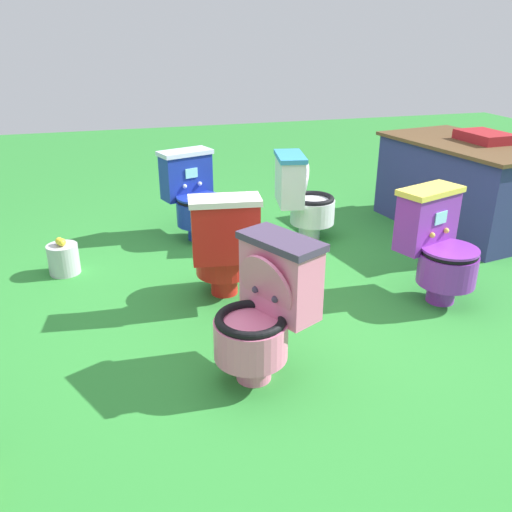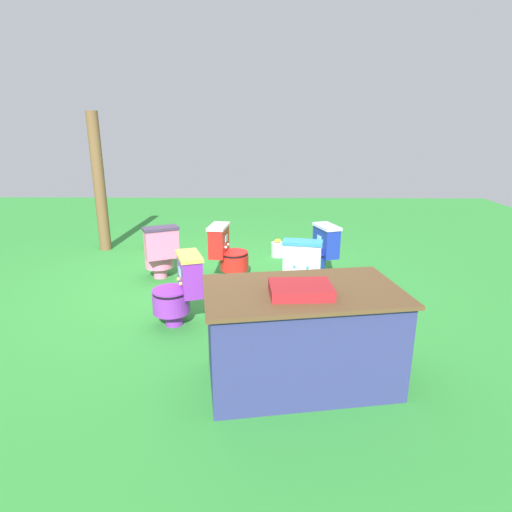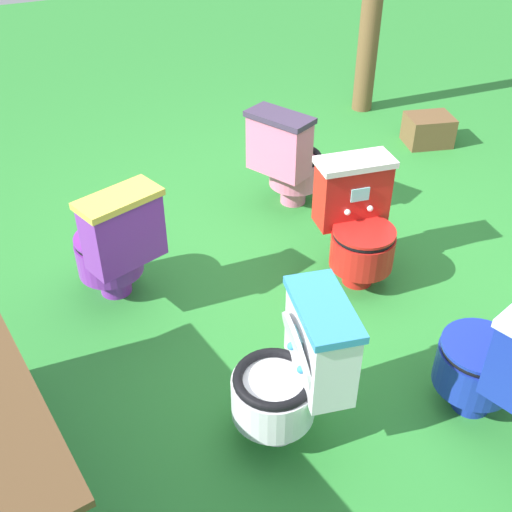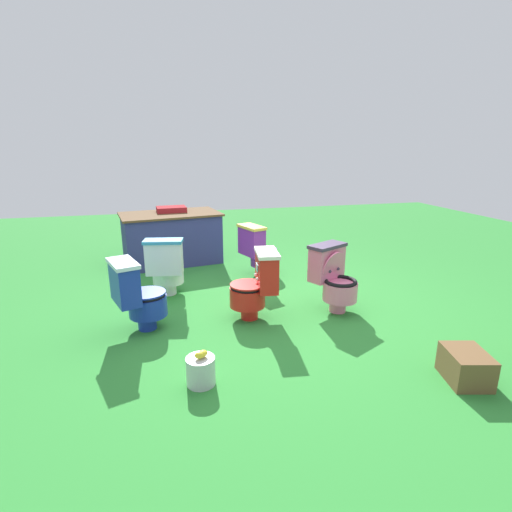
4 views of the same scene
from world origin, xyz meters
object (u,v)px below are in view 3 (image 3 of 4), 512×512
small_crate (428,130)px  toilet_purple (115,244)px  toilet_white (295,371)px  toilet_blue (500,357)px  toilet_pink (288,158)px  toilet_red (358,223)px

small_crate → toilet_purple: bearing=107.8°
toilet_purple → small_crate: toilet_purple is taller
toilet_white → small_crate: size_ratio=2.00×
toilet_blue → toilet_purple: bearing=112.2°
toilet_pink → toilet_red: bearing=-26.0°
toilet_blue → small_crate: (2.45, -1.50, -0.25)m
toilet_white → small_crate: toilet_white is taller
toilet_blue → toilet_white: bearing=142.6°
toilet_blue → toilet_red: same height
toilet_white → toilet_pink: (1.75, -0.85, 0.00)m
toilet_purple → toilet_pink: (0.51, -1.32, 0.00)m
toilet_purple → toilet_blue: same height
toilet_white → toilet_red: same height
toilet_pink → small_crate: toilet_pink is taller
toilet_purple → small_crate: size_ratio=2.00×
toilet_purple → small_crate: bearing=-1.2°
toilet_white → small_crate: (2.16, -2.36, -0.25)m
toilet_purple → toilet_white: (-1.25, -0.47, 0.00)m
toilet_pink → toilet_red: same height
toilet_pink → toilet_blue: 2.05m
toilet_pink → toilet_red: size_ratio=1.00×
toilet_purple → toilet_white: bearing=-88.6°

